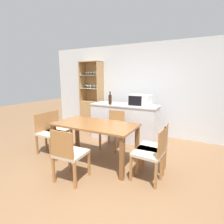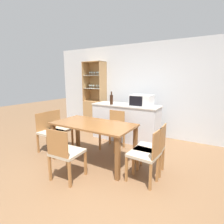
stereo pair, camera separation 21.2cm
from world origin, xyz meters
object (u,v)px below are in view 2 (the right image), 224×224
Objects in this scene: dining_table at (93,129)px; microwave at (142,100)px; dining_chair_head_near at (66,153)px; dining_chair_side_right_far at (152,148)px; dining_chair_side_left_near at (50,131)px; dining_chair_side_left_far at (58,129)px; dining_chair_side_right_near at (147,154)px; dining_chair_head_far at (113,129)px; wine_bottle at (111,99)px; display_cabinet at (95,109)px.

dining_table is 1.55m from microwave.
dining_chair_side_right_far is at bearing 34.16° from dining_chair_head_near.
dining_chair_side_left_near and dining_chair_side_right_far have the same top height.
microwave reaches higher than dining_table.
dining_chair_side_left_far is 1.00× the size of dining_chair_side_left_near.
dining_chair_side_right_near is 2.24m from dining_chair_side_left_near.
dining_chair_side_left_far and dining_chair_head_far have the same top height.
dining_chair_head_near is at bearing -100.40° from microwave.
wine_bottle is (-0.35, 1.98, 0.62)m from dining_chair_head_near.
dining_chair_side_left_near is 1.69m from wine_bottle.
dining_chair_side_left_near is 2.58× the size of wine_bottle.
display_cabinet is at bearing 164.54° from microwave.
display_cabinet is 1.82m from dining_chair_head_far.
dining_chair_side_right_near is at bearing 90.28° from dining_chair_side_left_near.
wine_bottle is at bearing 50.57° from dining_chair_side_right_near.
wine_bottle is (-0.34, 0.50, 0.62)m from dining_chair_head_far.
dining_chair_side_right_near is at bearing -65.25° from microwave.
dining_table is at bearing -105.68° from microwave.
wine_bottle reaches higher than microwave.
microwave is at bearing 75.95° from dining_chair_head_near.
dining_chair_head_far and dining_chair_head_near have the same top height.
dining_chair_side_left_far is at bearing 173.62° from dining_table.
dining_chair_side_left_far is at bearing 87.54° from dining_chair_side_right_far.
dining_chair_side_left_far is at bearing -179.66° from dining_chair_side_left_near.
dining_chair_side_left_far reaches higher than dining_table.
display_cabinet is 4.07× the size of microwave.
dining_chair_side_left_far is 1.00× the size of dining_chair_head_far.
microwave is (-0.72, 1.31, 0.62)m from dining_chair_side_right_far.
dining_chair_side_left_far is 2.25m from dining_chair_side_right_near.
dining_chair_side_left_far is at bearing -124.91° from wine_bottle.
display_cabinet is 1.82m from dining_chair_side_left_far.
dining_chair_side_right_near is (2.24, -0.25, 0.00)m from dining_chair_side_left_far.
dining_chair_side_right_near is at bearing -39.40° from display_cabinet.
wine_bottle is (-1.46, 1.12, 0.62)m from dining_chair_side_right_far.
dining_chair_side_right_near is at bearing 87.28° from dining_chair_side_left_far.
dining_chair_side_right_far is 1.62m from microwave.
dining_chair_side_right_far is (1.12, 0.87, 0.00)m from dining_chair_head_near.
wine_bottle is (-0.34, 1.24, 0.42)m from dining_table.
dining_chair_head_far is 1.00× the size of dining_chair_side_left_near.
dining_chair_side_left_near is at bearing 93.50° from dining_chair_side_right_near.
microwave is (0.40, 1.43, 0.42)m from dining_table.
microwave is (-0.72, 1.56, 0.62)m from dining_chair_side_right_near.
dining_table is 1.14m from dining_chair_side_left_near.
wine_bottle reaches higher than dining_chair_side_left_far.
display_cabinet is at bearing 51.76° from dining_chair_side_right_far.
dining_chair_side_right_far is (2.49, -1.80, -0.17)m from display_cabinet.
display_cabinet is 2.07m from dining_chair_side_left_near.
dining_chair_head_far and dining_chair_side_left_near have the same top height.
dining_chair_head_far is 1.42m from dining_chair_side_left_near.
dining_table is at bearing 91.96° from dining_chair_head_far.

